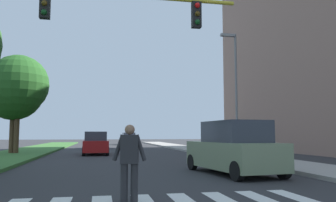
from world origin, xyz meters
TOP-DOWN VIEW (x-y plane):
  - ground_plane at (0.00, 30.00)m, footprint 140.00×140.00m
  - median_strip at (-6.74, 28.00)m, footprint 4.17×64.00m
  - tree_far at (-6.85, 26.54)m, footprint 4.26×4.26m
  - tree_distant at (-7.21, 26.79)m, footprint 4.22×4.22m
  - sidewalk_right at (7.60, 28.00)m, footprint 3.00×64.00m
  - traffic_light_gantry at (-2.63, 10.20)m, footprint 8.08×0.30m
  - street_lamp_right at (7.00, 19.96)m, footprint 1.02×0.24m
  - pedestrian_performer at (-0.34, 7.92)m, footprint 0.75×0.30m
  - suv_crossing at (3.93, 12.66)m, footprint 2.49×4.80m
  - sedan_midblock at (-1.33, 26.22)m, footprint 1.91×4.36m
  - sedan_distant at (-1.42, 37.06)m, footprint 2.03×4.29m
  - sedan_far_horizon at (2.95, 49.48)m, footprint 2.12×4.41m

SIDE VIEW (x-z plane):
  - ground_plane at x=0.00m, z-range 0.00..0.00m
  - median_strip at x=-6.74m, z-range 0.00..0.15m
  - sidewalk_right at x=7.60m, z-range 0.00..0.15m
  - sedan_midblock at x=-1.33m, z-range -0.06..1.60m
  - sedan_distant at x=-1.42m, z-range -0.06..1.62m
  - sedan_far_horizon at x=2.95m, z-range -0.06..1.64m
  - suv_crossing at x=3.93m, z-range -0.05..1.92m
  - pedestrian_performer at x=-0.34m, z-range 0.09..1.78m
  - traffic_light_gantry at x=-2.63m, z-range 1.33..7.33m
  - tree_distant at x=-7.21m, z-range 1.30..7.85m
  - street_lamp_right at x=7.00m, z-range 0.84..8.34m
  - tree_far at x=-6.85m, z-range 1.52..8.56m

